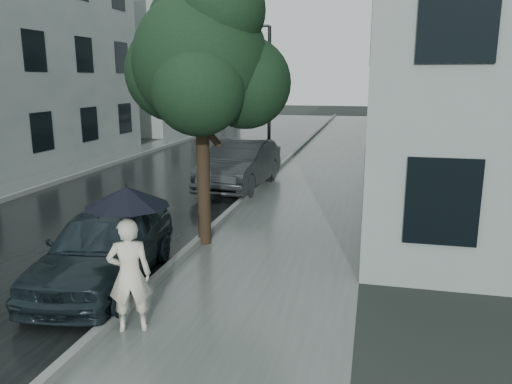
% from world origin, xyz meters
% --- Properties ---
extents(ground, '(120.00, 120.00, 0.00)m').
position_xyz_m(ground, '(0.00, 0.00, 0.00)').
color(ground, black).
rests_on(ground, ground).
extents(sidewalk, '(3.50, 60.00, 0.01)m').
position_xyz_m(sidewalk, '(0.25, 12.00, 0.00)').
color(sidewalk, slate).
rests_on(sidewalk, ground).
extents(kerb_near, '(0.15, 60.00, 0.15)m').
position_xyz_m(kerb_near, '(-1.57, 12.00, 0.07)').
color(kerb_near, slate).
rests_on(kerb_near, ground).
extents(asphalt_road, '(6.85, 60.00, 0.00)m').
position_xyz_m(asphalt_road, '(-5.08, 12.00, 0.00)').
color(asphalt_road, black).
rests_on(asphalt_road, ground).
extents(kerb_far, '(0.15, 60.00, 0.15)m').
position_xyz_m(kerb_far, '(-8.57, 12.00, 0.07)').
color(kerb_far, slate).
rests_on(kerb_far, ground).
extents(sidewalk_far, '(1.70, 60.00, 0.01)m').
position_xyz_m(sidewalk_far, '(-9.50, 12.00, 0.00)').
color(sidewalk_far, '#4C5451').
rests_on(sidewalk_far, ground).
extents(building_near, '(7.02, 36.00, 9.00)m').
position_xyz_m(building_near, '(5.47, 19.50, 4.50)').
color(building_near, gray).
rests_on(building_near, ground).
extents(building_far_b, '(7.02, 18.00, 8.00)m').
position_xyz_m(building_far_b, '(-13.77, 30.00, 4.00)').
color(building_far_b, gray).
rests_on(building_far_b, ground).
extents(pedestrian, '(0.73, 0.62, 1.70)m').
position_xyz_m(pedestrian, '(-1.20, -1.00, 0.86)').
color(pedestrian, silver).
rests_on(pedestrian, sidewalk).
extents(umbrella, '(1.31, 1.31, 1.27)m').
position_xyz_m(umbrella, '(-1.19, -0.96, 2.02)').
color(umbrella, black).
rests_on(umbrella, ground).
extents(street_tree, '(3.69, 3.35, 5.80)m').
position_xyz_m(street_tree, '(-1.45, 3.11, 4.00)').
color(street_tree, '#332619').
rests_on(street_tree, ground).
extents(lamp_post, '(0.82, 0.46, 5.43)m').
position_xyz_m(lamp_post, '(-1.59, 9.96, 3.10)').
color(lamp_post, black).
rests_on(lamp_post, ground).
extents(car_near, '(2.11, 4.23, 1.38)m').
position_xyz_m(car_near, '(-2.47, 0.50, 0.70)').
color(car_near, black).
rests_on(car_near, ground).
extents(car_far, '(1.91, 4.86, 1.57)m').
position_xyz_m(car_far, '(-2.20, 8.87, 0.79)').
color(car_far, '#242729').
rests_on(car_far, ground).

